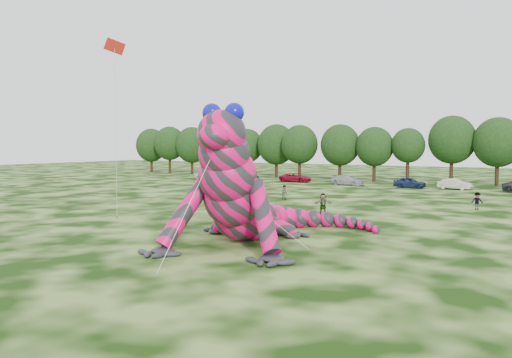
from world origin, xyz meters
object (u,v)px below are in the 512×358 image
object	(u,v)px
spectator_4	(200,182)
tree_9	(408,155)
spectator_0	(225,190)
spectator_2	(477,201)
tree_1	(170,150)
car_0	(206,175)
flying_kite	(115,59)
tree_3	(216,151)
car_1	(247,176)
tree_0	(151,150)
car_5	(455,184)
tree_11	(498,152)
tree_6	(300,152)
car_2	(296,178)
car_4	(410,182)
spectator_1	(284,192)
spectator_5	(323,204)
tree_2	(192,150)
tree_8	(374,154)
tree_5	(276,151)
tree_10	(452,150)
tree_7	(340,152)
inflatable_gecko	(246,174)
tree_4	(247,152)

from	to	relation	value
spectator_4	tree_9	bearing A→B (deg)	155.79
spectator_0	spectator_2	xyz separation A→B (m)	(26.43, 2.70, -0.04)
tree_1	car_0	world-z (taller)	tree_1
flying_kite	tree_3	size ratio (longest dim) A/B	1.50
flying_kite	tree_1	bearing A→B (deg)	127.23
flying_kite	spectator_0	bearing A→B (deg)	101.43
car_1	tree_1	bearing A→B (deg)	80.86
tree_0	car_5	world-z (taller)	tree_0
tree_9	tree_11	world-z (taller)	tree_11
flying_kite	car_1	bearing A→B (deg)	109.95
tree_6	car_2	world-z (taller)	tree_6
tree_3	car_4	xyz separation A→B (m)	(39.39, -8.93, -3.97)
spectator_1	spectator_4	world-z (taller)	spectator_1
tree_0	spectator_5	size ratio (longest dim) A/B	5.16
tree_3	car_0	size ratio (longest dim) A/B	2.18
spectator_0	spectator_2	distance (m)	26.57
tree_9	spectator_1	size ratio (longest dim) A/B	5.33
car_2	spectator_1	bearing A→B (deg)	-155.08
spectator_4	tree_11	bearing A→B (deg)	143.99
tree_2	tree_8	distance (m)	38.84
tree_5	car_1	distance (m)	10.27
tree_3	tree_10	world-z (taller)	tree_10
spectator_5	spectator_4	size ratio (longest dim) A/B	1.15
car_1	tree_5	bearing A→B (deg)	7.13
tree_9	tree_1	bearing A→B (deg)	179.18
tree_7	spectator_1	bearing A→B (deg)	-79.81
tree_3	tree_9	size ratio (longest dim) A/B	1.09
car_4	car_5	distance (m)	5.86
car_2	car_4	world-z (taller)	car_4
inflatable_gecko	car_4	world-z (taller)	inflatable_gecko
inflatable_gecko	car_0	size ratio (longest dim) A/B	3.88
spectator_2	car_5	bearing A→B (deg)	83.27
tree_1	car_0	size ratio (longest dim) A/B	2.26
spectator_1	spectator_0	world-z (taller)	spectator_0
tree_6	car_0	distance (m)	16.89
tree_0	tree_3	distance (m)	18.97
tree_0	tree_9	distance (m)	55.66
tree_7	spectator_1	world-z (taller)	tree_7
tree_10	inflatable_gecko	bearing A→B (deg)	-93.56
car_5	flying_kite	bearing A→B (deg)	170.79
tree_9	tree_11	distance (m)	12.77
tree_2	flying_kite	bearing A→B (deg)	-56.89
tree_1	car_5	bearing A→B (deg)	-8.97
spectator_5	tree_3	bearing A→B (deg)	98.07
tree_2	spectator_4	size ratio (longest dim) A/B	6.04
tree_4	tree_6	distance (m)	12.26
tree_7	tree_9	distance (m)	11.17
inflatable_gecko	car_4	size ratio (longest dim) A/B	3.82
tree_3	car_5	size ratio (longest dim) A/B	2.16
tree_5	tree_8	world-z (taller)	tree_5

